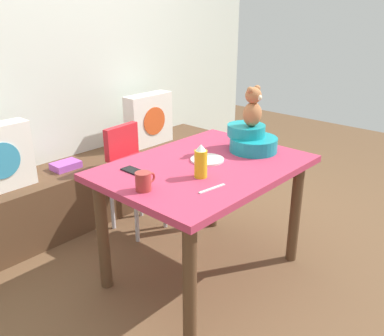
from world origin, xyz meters
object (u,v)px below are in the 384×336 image
book_stack (66,165)px  highchair (135,164)px  cell_phone (133,171)px  coffee_mug (144,181)px  pillow_floral_right (149,120)px  infant_seat_teal (251,140)px  teddy_bear (253,107)px  dining_table (204,182)px  ketchup_bottle (201,162)px  dinner_plate_near (207,160)px

book_stack → highchair: bearing=-54.9°
cell_phone → coffee_mug: bearing=61.7°
pillow_floral_right → book_stack: bearing=178.5°
coffee_mug → book_stack: bearing=77.4°
infant_seat_teal → coffee_mug: infant_seat_teal is taller
highchair → pillow_floral_right: bearing=38.7°
book_stack → teddy_bear: bearing=-64.3°
infant_seat_teal → cell_phone: infant_seat_teal is taller
dining_table → highchair: (0.10, 0.75, -0.11)m
pillow_floral_right → teddy_bear: size_ratio=1.76×
teddy_bear → cell_phone: (-0.74, 0.28, -0.27)m
dining_table → cell_phone: 0.43m
ketchup_bottle → cell_phone: (-0.19, 0.33, -0.08)m
coffee_mug → dinner_plate_near: coffee_mug is taller
book_stack → cell_phone: (-0.14, -0.96, 0.26)m
teddy_bear → ketchup_bottle: 0.58m
book_stack → highchair: 0.53m
dining_table → cell_phone: (-0.35, 0.22, 0.12)m
dining_table → infant_seat_teal: bearing=-7.9°
dining_table → dinner_plate_near: (0.06, 0.03, 0.12)m
ketchup_bottle → coffee_mug: bearing=162.9°
highchair → cell_phone: (-0.45, -0.53, 0.22)m
dinner_plate_near → cell_phone: 0.45m
highchair → dinner_plate_near: (-0.04, -0.72, 0.22)m
highchair → ketchup_bottle: 0.94m
ketchup_bottle → dinner_plate_near: ketchup_bottle is taller
book_stack → infant_seat_teal: (0.60, -1.24, 0.33)m
book_stack → ketchup_bottle: size_ratio=1.08×
highchair → infant_seat_teal: bearing=-70.2°
pillow_floral_right → dinner_plate_near: 1.27m
highchair → coffee_mug: bearing=-127.2°
dining_table → coffee_mug: (-0.48, -0.01, 0.16)m
pillow_floral_right → dining_table: pillow_floral_right is taller
infant_seat_teal → cell_phone: 0.79m
dining_table → highchair: bearing=82.7°
highchair → infant_seat_teal: (0.29, -0.80, 0.29)m
dining_table → highchair: size_ratio=1.51×
infant_seat_teal → ketchup_bottle: ketchup_bottle is taller
ketchup_bottle → coffee_mug: (-0.32, 0.10, -0.04)m
dining_table → teddy_bear: teddy_bear is taller
coffee_mug → teddy_bear: bearing=-2.9°
book_stack → infant_seat_teal: 1.41m
dining_table → cell_phone: size_ratio=8.28×
ketchup_bottle → infant_seat_teal: bearing=5.7°
book_stack → coffee_mug: coffee_mug is taller
cell_phone → dinner_plate_near: bearing=155.1°
teddy_bear → coffee_mug: teddy_bear is taller
coffee_mug → highchair: bearing=52.8°
highchair → dinner_plate_near: highchair is taller
dining_table → cell_phone: cell_phone is taller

